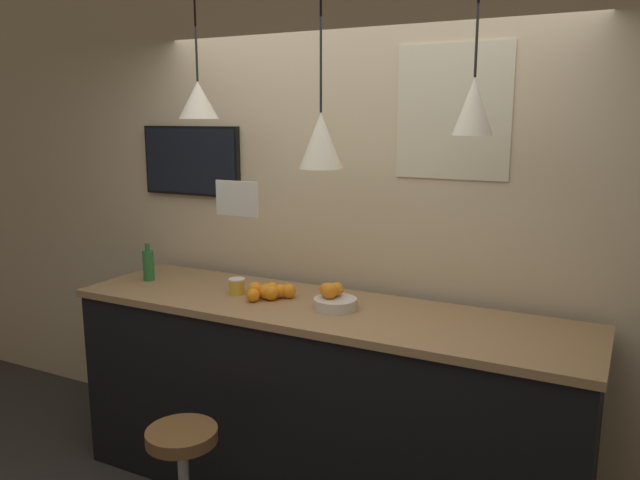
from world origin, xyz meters
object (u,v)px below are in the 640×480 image
Objects in this scene: bar_stool at (184,478)px; juice_bottle at (148,265)px; fruit_bowl at (334,299)px; spread_jar at (237,286)px; mounted_tv at (191,161)px.

juice_bottle is (-0.82, 0.72, 0.77)m from bar_stool.
juice_bottle is at bearing 138.59° from bar_stool.
bar_stool is 1.11m from fruit_bowl.
mounted_tv is at bearing 146.05° from spread_jar.
bar_stool is 6.98× the size of spread_jar.
juice_bottle reaches higher than spread_jar.
mounted_tv is at bearing 88.33° from juice_bottle.
spread_jar is 0.12× the size of mounted_tv.
fruit_bowl is 0.97× the size of juice_bottle.
juice_bottle is 2.50× the size of spread_jar.
bar_stool is at bearing -41.41° from juice_bottle.
fruit_bowl is 0.60m from spread_jar.
juice_bottle is 0.73m from mounted_tv.
spread_jar is at bearing 0.00° from juice_bottle.
juice_bottle reaches higher than bar_stool.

